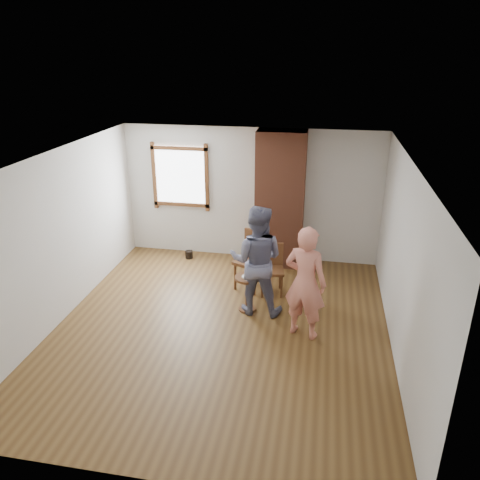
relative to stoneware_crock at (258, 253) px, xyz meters
name	(u,v)px	position (x,y,z in m)	size (l,w,h in m)	color
ground	(221,329)	(-0.22, -2.40, -0.22)	(5.50, 5.50, 0.00)	brown
room_shell	(224,203)	(-0.27, -1.79, 1.59)	(5.04, 5.52, 2.62)	silver
brick_chimney	(280,200)	(0.38, 0.10, 1.08)	(0.90, 0.50, 2.60)	brown
stoneware_crock	(258,253)	(0.00, 0.00, 0.00)	(0.33, 0.33, 0.43)	tan
dark_pot	(189,255)	(-1.41, 0.00, -0.14)	(0.15, 0.15, 0.15)	black
dining_chair_left	(253,256)	(0.04, -0.94, 0.36)	(0.62, 0.62, 1.03)	brown
dining_chair_right	(272,266)	(0.38, -1.07, 0.27)	(0.47, 0.47, 0.87)	brown
side_table	(247,288)	(0.08, -1.77, 0.19)	(0.40, 0.40, 0.60)	brown
cake_plate	(247,276)	(0.08, -1.77, 0.39)	(0.18, 0.18, 0.01)	white
cake_slice	(248,275)	(0.09, -1.77, 0.42)	(0.08, 0.07, 0.06)	white
man	(257,260)	(0.22, -1.76, 0.68)	(0.87, 0.68, 1.79)	#151639
person_pink	(305,283)	(1.01, -2.30, 0.64)	(0.63, 0.41, 1.72)	#ED8B76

